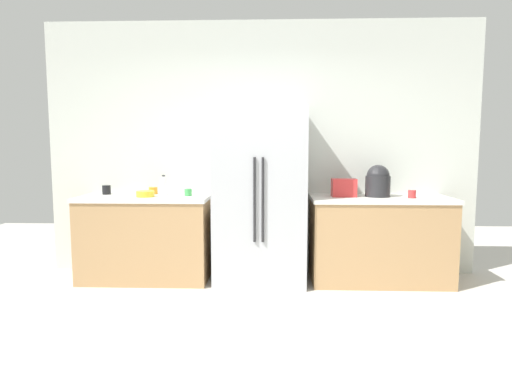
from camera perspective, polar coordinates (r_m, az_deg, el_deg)
name	(u,v)px	position (r m, az deg, el deg)	size (l,w,h in m)	color
ground_plane	(254,350)	(3.24, -0.31, -20.25)	(9.72, 9.72, 0.00)	beige
kitchen_back_panel	(261,149)	(4.88, 0.66, 5.70)	(4.80, 0.10, 2.80)	silver
counter_left	(146,238)	(4.81, -14.38, -5.87)	(1.38, 0.66, 0.91)	tan
counter_right	(379,239)	(4.75, 16.02, -6.06)	(1.45, 0.66, 0.91)	tan
refrigerator	(260,196)	(4.50, 0.48, -0.51)	(0.95, 0.70, 1.84)	#B2B5BA
toaster	(344,188)	(4.60, 11.57, 0.56)	(0.25, 0.16, 0.19)	red
rice_cooker	(378,181)	(4.69, 15.85, 1.36)	(0.26, 0.26, 0.33)	#262628
bottle_a	(164,187)	(4.80, -12.13, 0.65)	(0.08, 0.08, 0.22)	white
cup_a	(188,192)	(4.64, -8.98, -0.05)	(0.08, 0.08, 0.08)	green
cup_b	(153,191)	(4.89, -13.47, 0.18)	(0.10, 0.10, 0.08)	orange
cup_c	(412,194)	(4.67, 19.97, -0.27)	(0.08, 0.08, 0.08)	red
cup_d	(106,190)	(5.01, -19.21, 0.27)	(0.09, 0.09, 0.10)	black
bowl_a	(145,194)	(4.65, -14.48, -0.24)	(0.19, 0.19, 0.06)	yellow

